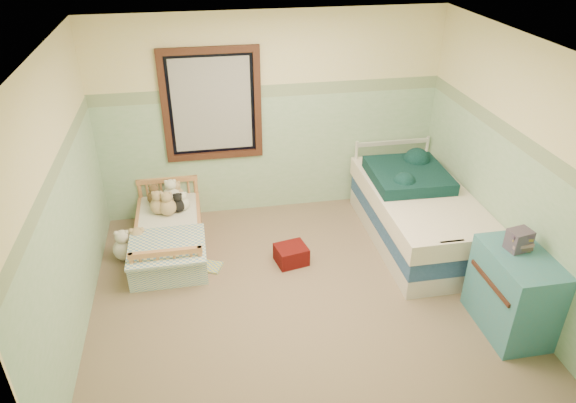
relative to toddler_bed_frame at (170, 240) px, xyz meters
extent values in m
cube|color=brown|center=(1.32, -1.05, -0.11)|extent=(4.20, 3.60, 0.02)
cube|color=white|center=(1.32, -1.05, 2.41)|extent=(4.20, 3.60, 0.02)
cube|color=#EEE298|center=(1.32, 0.75, 1.15)|extent=(4.20, 0.04, 2.50)
cube|color=#EEE298|center=(1.32, -2.85, 1.15)|extent=(4.20, 0.04, 2.50)
cube|color=#EEE298|center=(-0.78, -1.05, 1.15)|extent=(0.04, 3.60, 2.50)
cube|color=#EEE298|center=(3.42, -1.05, 1.15)|extent=(0.04, 3.60, 2.50)
cube|color=#87B487|center=(1.32, 0.74, 0.65)|extent=(4.20, 0.01, 1.50)
cube|color=#3C6340|center=(1.32, 0.74, 1.48)|extent=(4.20, 0.01, 0.15)
cube|color=#432117|center=(0.62, 0.71, 1.35)|extent=(1.16, 0.06, 1.36)
cube|color=#BBBBB8|center=(0.62, 0.72, 1.35)|extent=(0.92, 0.01, 1.12)
cube|color=#BA794A|center=(0.00, 0.00, 0.00)|extent=(0.75, 1.50, 0.19)
cube|color=white|center=(0.00, 0.00, 0.16)|extent=(0.68, 1.43, 0.12)
cube|color=#5C8FBC|center=(0.00, -0.47, 0.23)|extent=(0.81, 0.75, 0.03)
sphere|color=brown|center=(-0.15, 0.50, 0.31)|extent=(0.18, 0.18, 0.18)
sphere|color=white|center=(0.05, 0.50, 0.32)|extent=(0.21, 0.21, 0.21)
sphere|color=tan|center=(-0.10, 0.28, 0.32)|extent=(0.20, 0.20, 0.20)
sphere|color=black|center=(0.13, 0.28, 0.30)|extent=(0.16, 0.16, 0.16)
sphere|color=silver|center=(-0.50, -0.14, 0.03)|extent=(0.25, 0.25, 0.25)
sphere|color=tan|center=(-0.33, -0.14, 0.04)|extent=(0.26, 0.26, 0.26)
cube|color=silver|center=(2.87, -0.37, 0.01)|extent=(1.01, 2.03, 0.22)
cube|color=navy|center=(2.87, -0.37, 0.23)|extent=(1.01, 2.03, 0.22)
cube|color=white|center=(2.87, -0.37, 0.45)|extent=(1.05, 2.07, 0.22)
cube|color=black|center=(2.82, -0.07, 0.63)|extent=(0.89, 0.94, 0.14)
cube|color=teal|center=(3.16, -1.91, 0.31)|extent=(0.51, 0.82, 0.82)
cube|color=brown|center=(3.16, -1.80, 0.82)|extent=(0.22, 0.19, 0.20)
cube|color=maroon|center=(1.34, -0.54, 0.01)|extent=(0.38, 0.35, 0.21)
cube|color=yellow|center=(0.42, -0.48, -0.08)|extent=(0.33, 0.30, 0.03)
sphere|color=tan|center=(0.11, 0.53, 0.31)|extent=(0.18, 0.18, 0.18)
sphere|color=tan|center=(0.01, 0.23, 0.32)|extent=(0.20, 0.20, 0.20)
sphere|color=white|center=(0.19, 0.31, 0.30)|extent=(0.16, 0.16, 0.16)
camera|label=1|loc=(0.45, -5.24, 3.43)|focal=32.76mm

